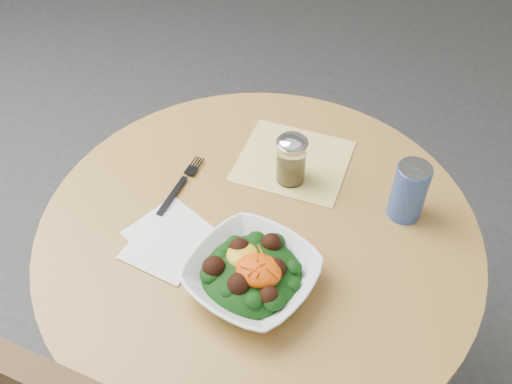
% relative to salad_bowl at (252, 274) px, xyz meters
% --- Properties ---
extents(table, '(0.90, 0.90, 0.75)m').
position_rel_salad_bowl_xyz_m(table, '(-0.05, 0.13, -0.23)').
color(table, black).
rests_on(table, ground).
extents(cloth_napkin, '(0.26, 0.24, 0.00)m').
position_rel_salad_bowl_xyz_m(cloth_napkin, '(-0.06, 0.34, -0.03)').
color(cloth_napkin, '#DDAD0B').
rests_on(cloth_napkin, table).
extents(paper_napkins, '(0.18, 0.20, 0.00)m').
position_rel_salad_bowl_xyz_m(paper_napkins, '(-0.20, 0.02, -0.03)').
color(paper_napkins, white).
rests_on(paper_napkins, table).
extents(salad_bowl, '(0.27, 0.27, 0.09)m').
position_rel_salad_bowl_xyz_m(salad_bowl, '(0.00, 0.00, 0.00)').
color(salad_bowl, white).
rests_on(salad_bowl, table).
extents(fork, '(0.03, 0.19, 0.00)m').
position_rel_salad_bowl_xyz_m(fork, '(-0.25, 0.17, -0.03)').
color(fork, black).
rests_on(fork, table).
extents(spice_shaker, '(0.07, 0.07, 0.12)m').
position_rel_salad_bowl_xyz_m(spice_shaker, '(-0.04, 0.28, 0.03)').
color(spice_shaker, silver).
rests_on(spice_shaker, table).
extents(beverage_can, '(0.07, 0.07, 0.13)m').
position_rel_salad_bowl_xyz_m(beverage_can, '(0.21, 0.29, 0.03)').
color(beverage_can, navy).
rests_on(beverage_can, table).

